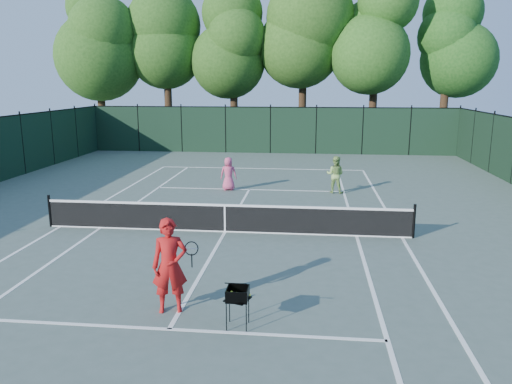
# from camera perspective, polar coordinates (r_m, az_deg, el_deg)

# --- Properties ---
(ground) EXTENTS (90.00, 90.00, 0.00)m
(ground) POSITION_cam_1_polar(r_m,az_deg,el_deg) (15.88, -3.56, -4.58)
(ground) COLOR #4A5A51
(ground) RESTS_ON ground
(sideline_doubles_left) EXTENTS (0.10, 23.77, 0.01)m
(sideline_doubles_left) POSITION_cam_1_polar(r_m,az_deg,el_deg) (17.63, -21.46, -3.70)
(sideline_doubles_left) COLOR white
(sideline_doubles_left) RESTS_ON ground
(sideline_doubles_right) EXTENTS (0.10, 23.77, 0.01)m
(sideline_doubles_right) POSITION_cam_1_polar(r_m,az_deg,el_deg) (15.93, 16.37, -5.02)
(sideline_doubles_right) COLOR white
(sideline_doubles_right) RESTS_ON ground
(sideline_singles_left) EXTENTS (0.10, 23.77, 0.01)m
(sideline_singles_left) POSITION_cam_1_polar(r_m,az_deg,el_deg) (17.05, -17.36, -3.94)
(sideline_singles_left) COLOR white
(sideline_singles_left) RESTS_ON ground
(sideline_singles_right) EXTENTS (0.10, 23.77, 0.01)m
(sideline_singles_right) POSITION_cam_1_polar(r_m,az_deg,el_deg) (15.74, 11.44, -4.96)
(sideline_singles_right) COLOR white
(sideline_singles_right) RESTS_ON ground
(baseline_far) EXTENTS (10.97, 0.10, 0.01)m
(baseline_far) POSITION_cam_1_polar(r_m,az_deg,el_deg) (27.37, 0.62, 2.70)
(baseline_far) COLOR white
(baseline_far) RESTS_ON ground
(service_line_near) EXTENTS (8.23, 0.10, 0.01)m
(service_line_near) POSITION_cam_1_polar(r_m,az_deg,el_deg) (10.08, -9.89, -15.19)
(service_line_near) COLOR white
(service_line_near) RESTS_ON ground
(service_line_far) EXTENTS (8.23, 0.10, 0.01)m
(service_line_far) POSITION_cam_1_polar(r_m,az_deg,el_deg) (22.01, -0.77, 0.29)
(service_line_far) COLOR white
(service_line_far) RESTS_ON ground
(center_service_line) EXTENTS (0.10, 12.80, 0.01)m
(center_service_line) POSITION_cam_1_polar(r_m,az_deg,el_deg) (15.88, -3.56, -4.57)
(center_service_line) COLOR white
(center_service_line) RESTS_ON ground
(tennis_net) EXTENTS (11.69, 0.09, 1.06)m
(tennis_net) POSITION_cam_1_polar(r_m,az_deg,el_deg) (15.75, -3.58, -2.92)
(tennis_net) COLOR black
(tennis_net) RESTS_ON ground
(fence_far) EXTENTS (24.00, 0.05, 3.00)m
(fence_far) POSITION_cam_1_polar(r_m,az_deg,el_deg) (33.21, 1.66, 7.04)
(fence_far) COLOR black
(fence_far) RESTS_ON ground
(tree_0) EXTENTS (6.40, 6.40, 13.14)m
(tree_0) POSITION_cam_1_polar(r_m,az_deg,el_deg) (39.81, -17.73, 16.98)
(tree_0) COLOR black
(tree_0) RESTS_ON ground
(tree_1) EXTENTS (6.80, 6.80, 13.98)m
(tree_1) POSITION_cam_1_polar(r_m,az_deg,el_deg) (38.66, -10.31, 18.29)
(tree_1) COLOR black
(tree_1) RESTS_ON ground
(tree_2) EXTENTS (6.00, 6.00, 12.40)m
(tree_2) POSITION_cam_1_polar(r_m,az_deg,el_deg) (37.31, -2.61, 17.21)
(tree_2) COLOR black
(tree_2) RESTS_ON ground
(tree_3) EXTENTS (7.00, 7.00, 14.45)m
(tree_3) POSITION_cam_1_polar(r_m,az_deg,el_deg) (37.52, 5.51, 19.10)
(tree_3) COLOR black
(tree_3) RESTS_ON ground
(tree_4) EXTENTS (6.20, 6.20, 12.97)m
(tree_4) POSITION_cam_1_polar(r_m,az_deg,el_deg) (36.98, 13.61, 17.57)
(tree_4) COLOR black
(tree_4) RESTS_ON ground
(tree_5) EXTENTS (5.80, 5.80, 12.23)m
(tree_5) POSITION_cam_1_polar(r_m,az_deg,el_deg) (38.35, 21.22, 16.25)
(tree_5) COLOR black
(tree_5) RESTS_ON ground
(coach) EXTENTS (0.91, 0.82, 1.98)m
(coach) POSITION_cam_1_polar(r_m,az_deg,el_deg) (10.42, -9.82, -8.30)
(coach) COLOR #B51414
(coach) RESTS_ON ground
(player_pink) EXTENTS (0.74, 0.50, 1.46)m
(player_pink) POSITION_cam_1_polar(r_m,az_deg,el_deg) (21.81, -3.16, 2.10)
(player_pink) COLOR #CC4870
(player_pink) RESTS_ON ground
(player_green) EXTENTS (0.90, 0.77, 1.59)m
(player_green) POSITION_cam_1_polar(r_m,az_deg,el_deg) (21.50, 9.04, 1.99)
(player_green) COLOR #88B058
(player_green) RESTS_ON ground
(ball_hopper) EXTENTS (0.54, 0.54, 0.81)m
(ball_hopper) POSITION_cam_1_polar(r_m,az_deg,el_deg) (9.75, -2.12, -11.61)
(ball_hopper) COLOR black
(ball_hopper) RESTS_ON ground
(loose_ball_midcourt) EXTENTS (0.07, 0.07, 0.07)m
(loose_ball_midcourt) POSITION_cam_1_polar(r_m,az_deg,el_deg) (11.28, -0.76, -11.70)
(loose_ball_midcourt) COLOR #CBE02D
(loose_ball_midcourt) RESTS_ON ground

